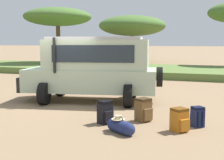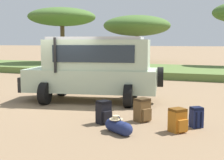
{
  "view_description": "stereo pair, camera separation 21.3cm",
  "coord_description": "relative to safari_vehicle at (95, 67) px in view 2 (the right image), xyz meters",
  "views": [
    {
      "loc": [
        5.62,
        -10.22,
        2.25
      ],
      "look_at": [
        2.04,
        -0.63,
        1.0
      ],
      "focal_mm": 50.0,
      "sensor_mm": 36.0,
      "label": 1
    },
    {
      "loc": [
        5.82,
        -10.15,
        2.25
      ],
      "look_at": [
        2.04,
        -0.63,
        1.0
      ],
      "focal_mm": 50.0,
      "sensor_mm": 36.0,
      "label": 2
    }
  ],
  "objects": [
    {
      "name": "backpack_cluster_center",
      "position": [
        3.69,
        -3.0,
        -1.0
      ],
      "size": [
        0.51,
        0.5,
        0.6
      ],
      "color": "#B26619",
      "rests_on": "ground_plane"
    },
    {
      "name": "acacia_tree_far_left",
      "position": [
        -9.32,
        13.43,
        3.11
      ],
      "size": [
        5.84,
        6.06,
        5.21
      ],
      "color": "brown",
      "rests_on": "ground_plane"
    },
    {
      "name": "backpack_near_rear_wheel",
      "position": [
        1.64,
        -2.95,
        -0.98
      ],
      "size": [
        0.47,
        0.45,
        0.64
      ],
      "color": "black",
      "rests_on": "ground_plane"
    },
    {
      "name": "ground_plane",
      "position": [
        -0.84,
        -0.58,
        -1.29
      ],
      "size": [
        320.0,
        320.0,
        0.0
      ],
      "primitive_type": "plane",
      "color": "#8C7051"
    },
    {
      "name": "acacia_tree_left_mid",
      "position": [
        -5.36,
        22.82,
        2.73
      ],
      "size": [
        7.34,
        8.04,
        5.17
      ],
      "color": "brown",
      "rests_on": "ground_plane"
    },
    {
      "name": "backpack_beside_front_wheel",
      "position": [
        2.57,
        -2.32,
        -0.97
      ],
      "size": [
        0.52,
        0.5,
        0.66
      ],
      "color": "brown",
      "rests_on": "ground_plane"
    },
    {
      "name": "duffel_bag_low_black_case",
      "position": [
        2.35,
        -3.68,
        -1.12
      ],
      "size": [
        0.83,
        0.64,
        0.43
      ],
      "color": "navy",
      "rests_on": "ground_plane"
    },
    {
      "name": "backpack_outermost",
      "position": [
        4.07,
        -2.4,
        -1.03
      ],
      "size": [
        0.41,
        0.42,
        0.55
      ],
      "color": "navy",
      "rests_on": "ground_plane"
    },
    {
      "name": "grass_bank",
      "position": [
        -0.84,
        10.99,
        -1.07
      ],
      "size": [
        120.0,
        7.0,
        0.44
      ],
      "color": "#5B7538",
      "rests_on": "ground_plane"
    },
    {
      "name": "safari_vehicle",
      "position": [
        0.0,
        0.0,
        0.0
      ],
      "size": [
        5.48,
        3.37,
        2.44
      ],
      "color": "#B2C6A8",
      "rests_on": "ground_plane"
    }
  ]
}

